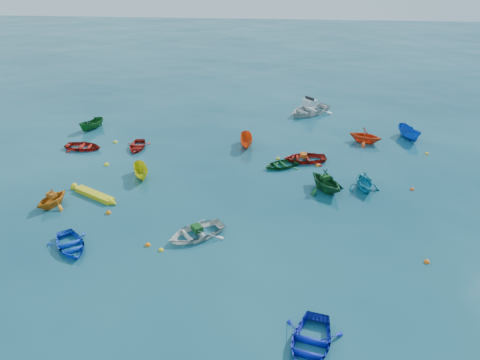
# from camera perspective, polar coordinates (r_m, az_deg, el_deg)

# --- Properties ---
(ground) EXTENTS (160.00, 160.00, 0.00)m
(ground) POSITION_cam_1_polar(r_m,az_deg,el_deg) (29.37, -0.82, -5.22)
(ground) COLOR #0A3849
(ground) RESTS_ON ground
(dinghy_blue_sw) EXTENTS (3.67, 3.85, 0.65)m
(dinghy_blue_sw) POSITION_cam_1_polar(r_m,az_deg,el_deg) (28.86, -19.90, -7.80)
(dinghy_blue_sw) COLOR blue
(dinghy_blue_sw) RESTS_ON ground
(dinghy_white_near) EXTENTS (4.36, 4.18, 0.74)m
(dinghy_white_near) POSITION_cam_1_polar(r_m,az_deg,el_deg) (28.28, -5.40, -6.81)
(dinghy_white_near) COLOR silver
(dinghy_white_near) RESTS_ON ground
(dinghy_blue_se) EXTENTS (3.37, 4.14, 0.75)m
(dinghy_blue_se) POSITION_cam_1_polar(r_m,az_deg,el_deg) (21.89, 8.48, -19.55)
(dinghy_blue_se) COLOR #0E1DB0
(dinghy_blue_se) RESTS_ON ground
(dinghy_orange_w) EXTENTS (2.90, 3.10, 1.31)m
(dinghy_orange_w) POSITION_cam_1_polar(r_m,az_deg,el_deg) (33.53, -21.82, -2.91)
(dinghy_orange_w) COLOR orange
(dinghy_orange_w) RESTS_ON ground
(sampan_yellow_mid) EXTENTS (1.96, 2.83, 1.02)m
(sampan_yellow_mid) POSITION_cam_1_polar(r_m,az_deg,el_deg) (35.53, -11.89, 0.38)
(sampan_yellow_mid) COLOR gold
(sampan_yellow_mid) RESTS_ON ground
(dinghy_green_e) EXTENTS (3.39, 3.06, 0.58)m
(dinghy_green_e) POSITION_cam_1_polar(r_m,az_deg,el_deg) (36.45, 5.04, 1.63)
(dinghy_green_e) COLOR #125021
(dinghy_green_e) RESTS_ON ground
(dinghy_cyan_se) EXTENTS (2.63, 2.92, 1.35)m
(dinghy_cyan_se) POSITION_cam_1_polar(r_m,az_deg,el_deg) (34.29, 14.85, -1.04)
(dinghy_cyan_se) COLOR teal
(dinghy_cyan_se) RESTS_ON ground
(dinghy_red_nw) EXTENTS (3.29, 2.50, 0.64)m
(dinghy_red_nw) POSITION_cam_1_polar(r_m,az_deg,el_deg) (41.56, -18.50, 3.63)
(dinghy_red_nw) COLOR #A9180E
(dinghy_red_nw) RESTS_ON ground
(sampan_orange_n) EXTENTS (1.30, 2.89, 1.09)m
(sampan_orange_n) POSITION_cam_1_polar(r_m,az_deg,el_deg) (39.98, 0.80, 4.19)
(sampan_orange_n) COLOR #EB5116
(sampan_orange_n) RESTS_ON ground
(dinghy_green_n) EXTENTS (3.96, 4.08, 1.64)m
(dinghy_green_n) POSITION_cam_1_polar(r_m,az_deg,el_deg) (33.53, 10.33, -1.21)
(dinghy_green_n) COLOR #124D24
(dinghy_green_n) RESTS_ON ground
(dinghy_red_ne) EXTENTS (3.70, 2.89, 0.70)m
(dinghy_red_ne) POSITION_cam_1_polar(r_m,az_deg,el_deg) (37.62, 7.85, 2.34)
(dinghy_red_ne) COLOR #A3170D
(dinghy_red_ne) RESTS_ON ground
(sampan_blue_far) EXTENTS (2.00, 3.22, 1.17)m
(sampan_blue_far) POSITION_cam_1_polar(r_m,az_deg,el_deg) (44.09, 19.83, 4.80)
(sampan_blue_far) COLOR #0E49B5
(sampan_blue_far) RESTS_ON ground
(dinghy_red_far) EXTENTS (2.22, 2.94, 0.57)m
(dinghy_red_far) POSITION_cam_1_polar(r_m,az_deg,el_deg) (40.47, -12.40, 3.81)
(dinghy_red_far) COLOR #B7180F
(dinghy_red_far) RESTS_ON ground
(dinghy_orange_far) EXTENTS (3.50, 3.30, 1.46)m
(dinghy_orange_far) POSITION_cam_1_polar(r_m,az_deg,el_deg) (42.08, 14.94, 4.46)
(dinghy_orange_far) COLOR #E74215
(dinghy_orange_far) RESTS_ON ground
(sampan_green_far) EXTENTS (2.18, 2.83, 1.04)m
(sampan_green_far) POSITION_cam_1_polar(r_m,az_deg,el_deg) (45.61, -17.54, 5.92)
(sampan_green_far) COLOR #13551C
(sampan_green_far) RESTS_ON ground
(kayak_yellow) EXTENTS (3.86, 2.53, 0.41)m
(kayak_yellow) POSITION_cam_1_polar(r_m,az_deg,el_deg) (33.68, -17.28, -1.95)
(kayak_yellow) COLOR yellow
(kayak_yellow) RESTS_ON ground
(motorboat_white) EXTENTS (5.82, 5.72, 1.59)m
(motorboat_white) POSITION_cam_1_polar(r_m,az_deg,el_deg) (48.14, 8.38, 8.06)
(motorboat_white) COLOR silver
(motorboat_white) RESTS_ON ground
(tarp_green_a) EXTENTS (0.81, 0.84, 0.32)m
(tarp_green_a) POSITION_cam_1_polar(r_m,az_deg,el_deg) (28.02, -5.26, -5.85)
(tarp_green_a) COLOR #114717
(tarp_green_a) RESTS_ON dinghy_white_near
(tarp_orange_a) EXTENTS (0.70, 0.62, 0.28)m
(tarp_orange_a) POSITION_cam_1_polar(r_m,az_deg,el_deg) (33.18, -22.00, -1.69)
(tarp_orange_a) COLOR #B05512
(tarp_orange_a) RESTS_ON dinghy_orange_w
(tarp_green_b) EXTENTS (0.77, 0.73, 0.30)m
(tarp_green_b) POSITION_cam_1_polar(r_m,az_deg,el_deg) (33.15, 10.37, 0.33)
(tarp_green_b) COLOR #114416
(tarp_green_b) RESTS_ON dinghy_green_n
(tarp_orange_b) EXTENTS (0.56, 0.69, 0.30)m
(tarp_orange_b) POSITION_cam_1_polar(r_m,az_deg,el_deg) (37.39, 7.75, 3.03)
(tarp_orange_b) COLOR #CA5214
(tarp_orange_b) RESTS_ON dinghy_red_ne
(buoy_or_a) EXTENTS (0.34, 0.34, 0.34)m
(buoy_or_a) POSITION_cam_1_polar(r_m,az_deg,el_deg) (27.89, -11.17, -7.83)
(buoy_or_a) COLOR orange
(buoy_or_a) RESTS_ON ground
(buoy_ye_a) EXTENTS (0.31, 0.31, 0.31)m
(buoy_ye_a) POSITION_cam_1_polar(r_m,az_deg,el_deg) (27.35, -9.59, -8.46)
(buoy_ye_a) COLOR yellow
(buoy_ye_a) RESTS_ON ground
(buoy_or_b) EXTENTS (0.33, 0.33, 0.33)m
(buoy_or_b) POSITION_cam_1_polar(r_m,az_deg,el_deg) (28.05, 21.80, -9.30)
(buoy_or_b) COLOR #FF620D
(buoy_or_b) RESTS_ON ground
(buoy_ye_b) EXTENTS (0.37, 0.37, 0.37)m
(buoy_ye_b) POSITION_cam_1_polar(r_m,az_deg,el_deg) (42.07, -14.97, 4.44)
(buoy_ye_b) COLOR yellow
(buoy_ye_b) RESTS_ON ground
(buoy_or_c) EXTENTS (0.37, 0.37, 0.37)m
(buoy_or_c) POSITION_cam_1_polar(r_m,az_deg,el_deg) (31.47, -15.74, -3.93)
(buoy_or_c) COLOR #D06C0B
(buoy_or_c) RESTS_ON ground
(buoy_ye_c) EXTENTS (0.32, 0.32, 0.32)m
(buoy_ye_c) POSITION_cam_1_polar(r_m,az_deg,el_deg) (37.71, 4.65, 2.58)
(buoy_ye_c) COLOR yellow
(buoy_ye_c) RESTS_ON ground
(buoy_or_d) EXTENTS (0.29, 0.29, 0.29)m
(buoy_or_d) POSITION_cam_1_polar(r_m,az_deg,el_deg) (35.21, 20.25, -1.11)
(buoy_or_d) COLOR #FE540D
(buoy_or_d) RESTS_ON ground
(buoy_ye_d) EXTENTS (0.39, 0.39, 0.39)m
(buoy_ye_d) POSITION_cam_1_polar(r_m,az_deg,el_deg) (38.04, -15.97, 1.77)
(buoy_ye_d) COLOR yellow
(buoy_ye_d) RESTS_ON ground
(buoy_or_e) EXTENTS (0.38, 0.38, 0.38)m
(buoy_or_e) POSITION_cam_1_polar(r_m,az_deg,el_deg) (36.94, 9.44, 1.71)
(buoy_or_e) COLOR orange
(buoy_or_e) RESTS_ON ground
(buoy_ye_e) EXTENTS (0.31, 0.31, 0.31)m
(buoy_ye_e) POSITION_cam_1_polar(r_m,az_deg,el_deg) (41.41, 21.82, 2.96)
(buoy_ye_e) COLOR yellow
(buoy_ye_e) RESTS_ON ground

